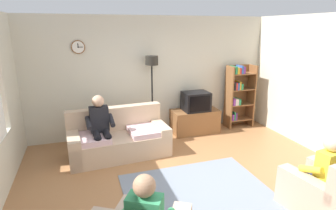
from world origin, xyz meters
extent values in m
plane|color=#9E6B42|center=(0.00, 0.00, 0.00)|extent=(12.00, 12.00, 0.00)
cube|color=beige|center=(0.00, 2.66, 1.35)|extent=(6.20, 0.12, 2.70)
cylinder|color=brown|center=(-1.60, 2.58, 2.05)|extent=(0.28, 0.03, 0.28)
cylinder|color=white|center=(-1.60, 2.56, 2.05)|extent=(0.24, 0.01, 0.24)
cube|color=black|center=(-1.60, 2.56, 2.08)|extent=(0.02, 0.01, 0.09)
cube|color=black|center=(-1.56, 2.56, 2.05)|extent=(0.11, 0.01, 0.01)
cube|color=beige|center=(-2.86, 2.10, 1.40)|extent=(0.12, 1.10, 1.20)
cube|color=tan|center=(-0.99, 1.55, 0.21)|extent=(1.95, 0.96, 0.42)
cube|color=tan|center=(-1.01, 1.91, 0.66)|extent=(1.91, 0.32, 0.48)
cube|color=tan|center=(-0.15, 1.60, 0.28)|extent=(0.27, 0.85, 0.56)
cube|color=tan|center=(-1.83, 1.50, 0.28)|extent=(0.27, 0.85, 0.56)
cube|color=beige|center=(-0.49, 1.53, 0.47)|extent=(0.64, 0.72, 0.10)
cube|color=beige|center=(-1.48, 1.47, 0.47)|extent=(0.64, 0.72, 0.10)
cube|color=brown|center=(0.92, 2.25, 0.28)|extent=(1.10, 0.56, 0.56)
cube|color=black|center=(0.92, 2.51, 0.31)|extent=(1.10, 0.04, 0.03)
cube|color=black|center=(0.92, 2.23, 0.78)|extent=(0.60, 0.48, 0.44)
cube|color=black|center=(0.92, 1.98, 0.78)|extent=(0.50, 0.01, 0.36)
cube|color=brown|center=(1.83, 2.30, 0.78)|extent=(0.04, 0.36, 1.55)
cube|color=brown|center=(2.47, 2.30, 0.78)|extent=(0.04, 0.36, 1.55)
cube|color=brown|center=(2.15, 2.47, 0.78)|extent=(0.64, 0.02, 1.55)
cube|color=brown|center=(2.15, 2.30, 0.19)|extent=(0.60, 0.34, 0.02)
cube|color=#72338C|center=(1.91, 2.28, 0.28)|extent=(0.05, 0.28, 0.15)
cube|color=#267F4C|center=(1.96, 2.28, 0.31)|extent=(0.03, 0.28, 0.21)
cube|color=#72338C|center=(2.00, 2.28, 0.30)|extent=(0.03, 0.28, 0.19)
cube|color=brown|center=(2.15, 2.30, 0.58)|extent=(0.60, 0.34, 0.02)
cube|color=#72338C|center=(1.91, 2.28, 0.68)|extent=(0.06, 0.28, 0.17)
cube|color=silver|center=(1.97, 2.28, 0.67)|extent=(0.05, 0.28, 0.16)
cube|color=silver|center=(2.02, 2.28, 0.67)|extent=(0.03, 0.28, 0.15)
cube|color=#267F4C|center=(2.07, 2.28, 0.67)|extent=(0.06, 0.28, 0.15)
cube|color=brown|center=(2.15, 2.30, 0.97)|extent=(0.60, 0.34, 0.02)
cube|color=black|center=(1.90, 2.28, 1.07)|extent=(0.04, 0.28, 0.19)
cube|color=red|center=(1.95, 2.28, 1.07)|extent=(0.05, 0.28, 0.18)
cube|color=#2D59A5|center=(2.00, 2.28, 1.07)|extent=(0.04, 0.28, 0.17)
cube|color=gold|center=(2.05, 2.28, 1.08)|extent=(0.03, 0.28, 0.20)
cube|color=#267F4C|center=(2.10, 2.28, 1.05)|extent=(0.06, 0.28, 0.14)
cube|color=brown|center=(2.15, 2.30, 1.36)|extent=(0.60, 0.34, 0.02)
cube|color=#267F4C|center=(1.91, 2.28, 1.46)|extent=(0.05, 0.28, 0.18)
cube|color=gold|center=(1.97, 2.28, 1.45)|extent=(0.05, 0.28, 0.16)
cube|color=red|center=(2.03, 2.28, 1.44)|extent=(0.04, 0.28, 0.14)
cube|color=#2D59A5|center=(2.08, 2.28, 1.47)|extent=(0.04, 0.28, 0.19)
cube|color=#72338C|center=(2.13, 2.28, 1.45)|extent=(0.05, 0.28, 0.16)
cylinder|color=black|center=(-0.10, 2.35, 0.01)|extent=(0.28, 0.28, 0.03)
cylinder|color=black|center=(-0.10, 2.35, 0.85)|extent=(0.04, 0.04, 1.70)
cylinder|color=black|center=(-0.10, 2.35, 1.75)|extent=(0.28, 0.28, 0.20)
cube|color=tan|center=(1.38, -0.98, 0.20)|extent=(0.91, 0.94, 0.40)
cube|color=tan|center=(1.08, -1.00, 0.28)|extent=(0.31, 0.82, 0.56)
cube|color=tan|center=(1.67, -0.92, 0.28)|extent=(0.31, 0.82, 0.56)
cube|color=slate|center=(-0.04, -0.08, 0.01)|extent=(2.20, 1.70, 0.01)
cube|color=black|center=(-1.34, 1.60, 0.78)|extent=(0.35, 0.22, 0.48)
sphere|color=tan|center=(-1.34, 1.59, 1.13)|extent=(0.22, 0.22, 0.22)
cylinder|color=black|center=(-1.23, 1.42, 0.54)|extent=(0.15, 0.39, 0.13)
cylinder|color=black|center=(-1.41, 1.41, 0.54)|extent=(0.15, 0.39, 0.13)
cylinder|color=black|center=(-1.22, 1.23, 0.26)|extent=(0.12, 0.12, 0.52)
cylinder|color=black|center=(-1.40, 1.22, 0.26)|extent=(0.12, 0.12, 0.52)
cylinder|color=black|center=(-1.12, 1.51, 0.76)|extent=(0.11, 0.34, 0.20)
cylinder|color=black|center=(-1.54, 1.49, 0.76)|extent=(0.11, 0.34, 0.20)
sphere|color=#A37A5B|center=(-1.13, -1.22, 1.01)|extent=(0.22, 0.22, 0.22)
cube|color=yellow|center=(1.39, -1.03, 0.66)|extent=(0.36, 0.25, 0.48)
sphere|color=beige|center=(1.38, -1.02, 1.01)|extent=(0.22, 0.22, 0.22)
cylinder|color=#2D334C|center=(1.27, -0.85, 0.42)|extent=(0.18, 0.39, 0.13)
cylinder|color=#2D334C|center=(1.45, -0.83, 0.42)|extent=(0.18, 0.39, 0.13)
cylinder|color=#2D334C|center=(1.24, -0.67, 0.20)|extent=(0.12, 0.12, 0.40)
cylinder|color=#2D334C|center=(1.42, -0.64, 0.20)|extent=(0.12, 0.12, 0.40)
cylinder|color=yellow|center=(1.16, -0.96, 0.64)|extent=(0.14, 0.34, 0.20)
cylinder|color=yellow|center=(1.58, -0.90, 0.64)|extent=(0.14, 0.34, 0.20)
camera|label=1|loc=(-1.62, -3.42, 2.43)|focal=29.15mm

